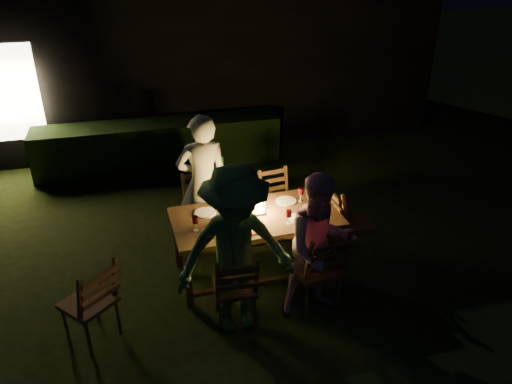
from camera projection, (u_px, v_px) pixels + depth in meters
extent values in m
plane|color=black|center=(233.00, 289.00, 5.83)|extent=(40.00, 40.00, 0.00)
cube|color=black|center=(169.00, 45.00, 10.40)|extent=(10.00, 4.00, 3.20)
cube|color=#FFE5B2|center=(11.00, 93.00, 8.19)|extent=(0.90, 0.06, 1.60)
cube|color=black|center=(160.00, 144.00, 8.75)|extent=(4.20, 0.70, 0.80)
cube|color=#4B3519|center=(256.00, 218.00, 5.76)|extent=(1.95, 1.02, 0.06)
cube|color=#4B3519|center=(189.00, 281.00, 5.40)|extent=(0.07, 0.07, 0.71)
cube|color=#4B3519|center=(177.00, 242.00, 6.07)|extent=(0.07, 0.07, 0.71)
cube|color=#4B3519|center=(337.00, 254.00, 5.84)|extent=(0.07, 0.07, 0.71)
cube|color=#4B3519|center=(311.00, 221.00, 6.51)|extent=(0.07, 0.07, 0.71)
cube|color=#4B3519|center=(235.00, 287.00, 5.16)|extent=(0.46, 0.44, 0.04)
cube|color=#4B3519|center=(237.00, 276.00, 4.87)|extent=(0.44, 0.18, 0.51)
cube|color=#4B3519|center=(316.00, 268.00, 5.37)|extent=(0.54, 0.52, 0.04)
cube|color=#4B3519|center=(327.00, 255.00, 5.06)|extent=(0.50, 0.23, 0.56)
cube|color=#4B3519|center=(206.00, 215.00, 6.43)|extent=(0.51, 0.50, 0.04)
cube|color=#4B3519|center=(200.00, 189.00, 6.45)|extent=(0.47, 0.22, 0.53)
cube|color=#4B3519|center=(279.00, 207.00, 6.70)|extent=(0.47, 0.45, 0.04)
cube|color=#4B3519|center=(274.00, 184.00, 6.72)|extent=(0.43, 0.19, 0.49)
cube|color=#4B3519|center=(352.00, 223.00, 6.21)|extent=(0.46, 0.48, 0.04)
cube|color=#4B3519|center=(338.00, 204.00, 6.02)|extent=(0.16, 0.48, 0.56)
cube|color=#4B3519|center=(89.00, 302.00, 4.91)|extent=(0.63, 0.62, 0.04)
cube|color=#4B3519|center=(97.00, 286.00, 4.68)|extent=(0.44, 0.41, 0.53)
imported|color=beige|center=(203.00, 183.00, 6.28)|extent=(0.67, 0.45, 1.80)
imported|color=#C486A3|center=(320.00, 246.00, 5.16)|extent=(0.81, 0.64, 1.63)
imported|color=#3D6E37|center=(236.00, 252.00, 4.88)|extent=(1.21, 0.73, 1.84)
cube|color=white|center=(259.00, 212.00, 5.80)|extent=(0.15, 0.15, 0.03)
cube|color=white|center=(259.00, 187.00, 5.65)|extent=(0.16, 0.16, 0.03)
cylinder|color=#FF9E3F|center=(259.00, 203.00, 5.74)|extent=(0.09, 0.09, 0.18)
cylinder|color=white|center=(205.00, 213.00, 5.79)|extent=(0.25, 0.25, 0.01)
cylinder|color=white|center=(213.00, 232.00, 5.42)|extent=(0.25, 0.25, 0.01)
cylinder|color=white|center=(286.00, 201.00, 6.04)|extent=(0.25, 0.25, 0.01)
cylinder|color=white|center=(299.00, 219.00, 5.67)|extent=(0.25, 0.25, 0.01)
cylinder|color=#0F471E|center=(234.00, 208.00, 5.62)|extent=(0.07, 0.07, 0.28)
cube|color=red|center=(251.00, 231.00, 5.43)|extent=(0.18, 0.14, 0.01)
cube|color=red|center=(310.00, 221.00, 5.63)|extent=(0.18, 0.14, 0.01)
cube|color=black|center=(208.00, 237.00, 5.33)|extent=(0.14, 0.07, 0.01)
cylinder|color=olive|center=(219.00, 187.00, 6.67)|extent=(0.52, 0.52, 0.04)
cylinder|color=olive|center=(219.00, 209.00, 6.83)|extent=(0.06, 0.06, 0.68)
cylinder|color=#A5A8AD|center=(218.00, 178.00, 6.61)|extent=(0.30, 0.30, 0.22)
cylinder|color=#0F471E|center=(215.00, 176.00, 6.54)|extent=(0.07, 0.07, 0.32)
cylinder|color=#0F471E|center=(221.00, 173.00, 6.63)|extent=(0.07, 0.07, 0.32)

